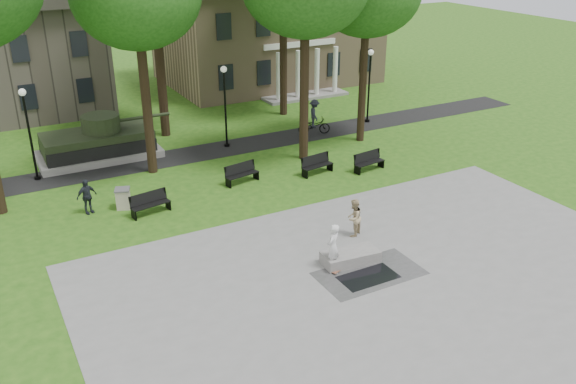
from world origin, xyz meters
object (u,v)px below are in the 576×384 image
Objects in this scene: concrete_block at (350,257)px; cyclist at (314,120)px; skateboarder at (333,247)px; park_bench_0 at (150,203)px; friend_watching at (354,218)px; trash_bin at (123,198)px.

cyclist is at bearing 64.46° from concrete_block.
cyclist is (7.56, 14.11, -0.04)m from skateboarder.
park_bench_0 is (-5.50, 7.93, 0.28)m from concrete_block.
concrete_block is 1.35× the size of friend_watching.
friend_watching is 13.42m from cyclist.
park_bench_0 is at bearing 124.75° from concrete_block.
skateboarder is 0.99× the size of park_bench_0.
park_bench_0 is at bearing 135.90° from cyclist.
park_bench_0 is 1.46m from trash_bin.
cyclist is 2.27× the size of trash_bin.
park_bench_0 is (-6.84, 6.14, -0.31)m from friend_watching.
trash_bin is at bearing 125.34° from concrete_block.
friend_watching is 0.88× the size of park_bench_0.
friend_watching reaches higher than trash_bin.
trash_bin is at bearing -94.92° from skateboarder.
friend_watching is at bearing 175.52° from cyclist.
cyclist reaches higher than concrete_block.
skateboarder reaches higher than trash_bin.
friend_watching is 1.70× the size of trash_bin.
cyclist reaches higher than skateboarder.
concrete_block is 2.29× the size of trash_bin.
concrete_block is at bearing 145.64° from skateboarder.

